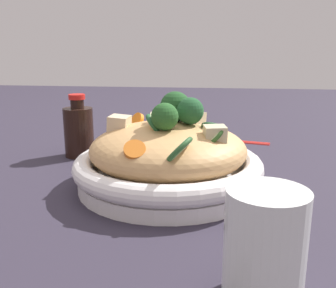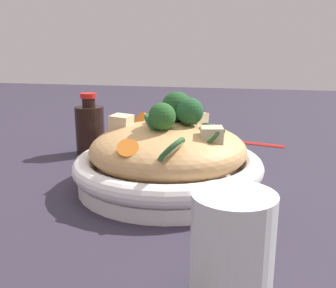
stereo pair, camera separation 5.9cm
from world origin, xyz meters
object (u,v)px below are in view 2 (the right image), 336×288
at_px(drinking_glass, 232,251).
at_px(chopsticks_pair, 234,141).
at_px(serving_bowl, 168,171).
at_px(soy_sauce_bottle, 90,128).

bearing_deg(drinking_glass, chopsticks_pair, 2.98).
relative_size(serving_bowl, chopsticks_pair, 1.31).
bearing_deg(drinking_glass, soy_sauce_bottle, 36.95).
bearing_deg(soy_sauce_bottle, drinking_glass, -143.05).
height_order(chopsticks_pair, drinking_glass, drinking_glass).
bearing_deg(serving_bowl, drinking_glass, -156.48).
distance_m(soy_sauce_bottle, drinking_glass, 0.53).
xyz_separation_m(soy_sauce_bottle, drinking_glass, (-0.42, -0.32, -0.00)).
relative_size(serving_bowl, drinking_glass, 2.89).
distance_m(soy_sauce_bottle, chopsticks_pair, 0.33).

